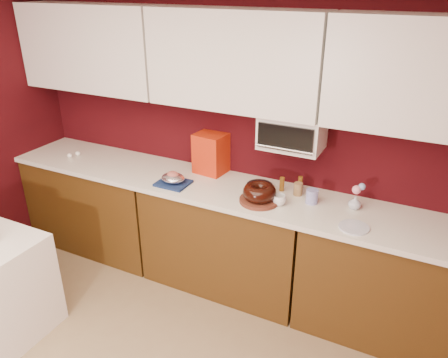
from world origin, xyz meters
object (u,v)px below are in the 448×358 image
toaster_oven (292,132)px  foil_ham_nest (173,178)px  pandoro_box (211,153)px  blue_jar (312,196)px  flower_vase (355,202)px  coffee_mug (279,199)px  bundt_cake (259,192)px

toaster_oven → foil_ham_nest: 1.00m
foil_ham_nest → pandoro_box: pandoro_box is taller
pandoro_box → blue_jar: 0.94m
toaster_oven → flower_vase: toaster_oven is taller
toaster_oven → flower_vase: size_ratio=4.14×
foil_ham_nest → flower_vase: size_ratio=1.76×
flower_vase → foil_ham_nest: bearing=-170.2°
coffee_mug → toaster_oven: bearing=93.5°
coffee_mug → blue_jar: (0.20, 0.13, 0.01)m
foil_ham_nest → blue_jar: size_ratio=1.81×
pandoro_box → flower_vase: 1.22m
blue_jar → flower_vase: 0.30m
foil_ham_nest → bundt_cake: bearing=2.1°
pandoro_box → blue_jar: (0.91, -0.17, -0.11)m
bundt_cake → foil_ham_nest: bundt_cake is taller
bundt_cake → coffee_mug: 0.15m
blue_jar → flower_vase: bearing=9.8°
bundt_cake → flower_vase: 0.67m
pandoro_box → bundt_cake: bearing=-24.1°
coffee_mug → flower_vase: size_ratio=0.86×
toaster_oven → pandoro_box: size_ratio=1.35×
blue_jar → flower_vase: size_ratio=0.97×
foil_ham_nest → flower_vase: 1.38m
toaster_oven → bundt_cake: 0.50m
pandoro_box → flower_vase: pandoro_box is taller
pandoro_box → coffee_mug: size_ratio=3.57×
bundt_cake → coffee_mug: size_ratio=2.60×
foil_ham_nest → blue_jar: blue_jar is taller
foil_ham_nest → flower_vase: flower_vase is taller
bundt_cake → blue_jar: (0.35, 0.16, -0.03)m
foil_ham_nest → pandoro_box: (0.15, 0.36, 0.11)m
toaster_oven → foil_ham_nest: toaster_oven is taller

